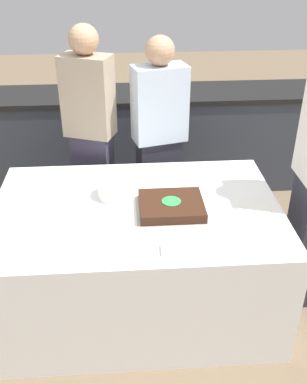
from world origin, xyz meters
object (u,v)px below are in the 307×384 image
at_px(cake, 171,206).
at_px(person_cutting_cake, 159,141).
at_px(plate_stack, 115,190).
at_px(wine_glass, 0,204).
at_px(person_standing_back, 91,137).

distance_m(cake, person_cutting_cake, 0.84).
height_order(plate_stack, wine_glass, wine_glass).
bearing_deg(cake, person_cutting_cake, 90.00).
xyz_separation_m(cake, wine_glass, (-0.95, -0.07, 0.10)).
bearing_deg(cake, wine_glass, -176.00).
bearing_deg(cake, plate_stack, 150.33).
height_order(person_cutting_cake, person_standing_back, person_standing_back).
bearing_deg(person_standing_back, cake, 141.59).
bearing_deg(wine_glass, person_standing_back, 63.51).
height_order(cake, person_standing_back, person_standing_back).
distance_m(cake, wine_glass, 0.96).
relative_size(plate_stack, wine_glass, 1.15).
relative_size(cake, person_cutting_cake, 0.26).
distance_m(wine_glass, person_standing_back, 1.01).
bearing_deg(cake, person_standing_back, 120.81).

